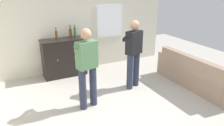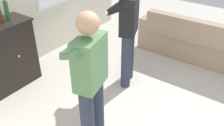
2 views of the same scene
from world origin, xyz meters
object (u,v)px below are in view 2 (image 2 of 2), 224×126
object	(u,v)px
bottle_spirits_clear	(7,10)
person_standing_left	(90,80)
couch	(199,44)
person_standing_right	(128,29)

from	to	relation	value
bottle_spirits_clear	person_standing_left	bearing A→B (deg)	-101.01
couch	person_standing_right	size ratio (longest dim) A/B	1.38
person_standing_right	couch	bearing A→B (deg)	-27.70
person_standing_left	person_standing_right	distance (m)	1.38
couch	person_standing_left	world-z (taller)	person_standing_left
person_standing_left	person_standing_right	world-z (taller)	same
couch	person_standing_left	size ratio (longest dim) A/B	1.38
couch	person_standing_right	bearing A→B (deg)	152.30
person_standing_left	bottle_spirits_clear	bearing A→B (deg)	78.99
couch	bottle_spirits_clear	size ratio (longest dim) A/B	6.43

